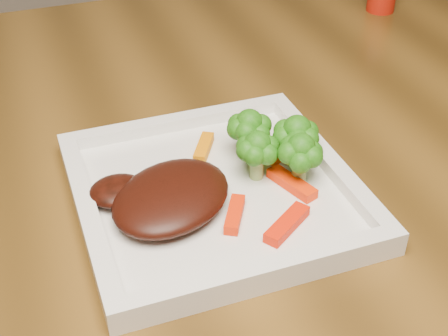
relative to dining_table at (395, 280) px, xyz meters
name	(u,v)px	position (x,y,z in m)	size (l,w,h in m)	color
dining_table	(395,280)	(0.00, 0.00, 0.00)	(1.60, 0.90, 0.75)	brown
plate	(215,195)	(-0.37, -0.13, 0.38)	(0.27, 0.27, 0.01)	white
steak	(171,197)	(-0.41, -0.14, 0.40)	(0.13, 0.10, 0.03)	#350E08
broccoli_0	(249,129)	(-0.31, -0.09, 0.42)	(0.05, 0.05, 0.07)	#236F12
broccoli_1	(296,139)	(-0.27, -0.12, 0.42)	(0.05, 0.05, 0.06)	#146911
broccoli_2	(300,158)	(-0.28, -0.15, 0.42)	(0.05, 0.05, 0.06)	#206811
broccoli_3	(257,152)	(-0.32, -0.12, 0.42)	(0.05, 0.05, 0.06)	#147613
carrot_0	(287,224)	(-0.32, -0.21, 0.39)	(0.06, 0.02, 0.01)	red
carrot_2	(235,214)	(-0.36, -0.18, 0.39)	(0.05, 0.01, 0.01)	red
carrot_3	(287,148)	(-0.27, -0.09, 0.39)	(0.06, 0.02, 0.01)	#FF5004
carrot_4	(204,148)	(-0.35, -0.06, 0.39)	(0.05, 0.01, 0.01)	orange
carrot_5	(292,183)	(-0.29, -0.15, 0.39)	(0.06, 0.02, 0.01)	#FF2E04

